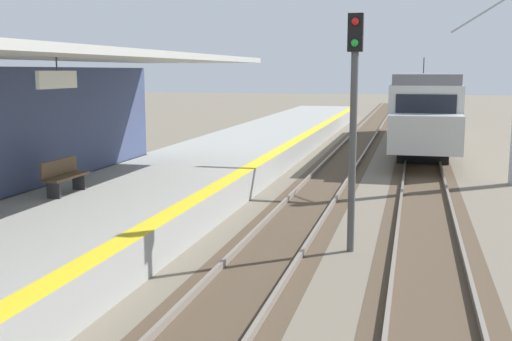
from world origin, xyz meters
name	(u,v)px	position (x,y,z in m)	size (l,w,h in m)	color
station_platform	(133,202)	(-2.50, 16.00, 0.45)	(5.00, 80.00, 0.91)	#999993
track_pair_nearest_platform	(315,196)	(1.90, 20.00, 0.05)	(2.34, 120.00, 0.16)	#4C3D2D
track_pair_middle	(425,202)	(5.30, 20.00, 0.05)	(2.34, 120.00, 0.16)	#4C3D2D
approaching_train	(423,106)	(5.30, 34.76, 2.18)	(2.93, 19.60, 4.76)	silver
rail_signal_post	(354,108)	(3.60, 14.28, 3.19)	(0.32, 0.34, 5.20)	#4C4C4C
catenary_pylon_far_side	(512,82)	(8.13, 24.08, 3.60)	(5.00, 0.40, 7.50)	#9EA3A8
platform_bench	(64,175)	(-3.70, 14.58, 1.37)	(0.45, 1.60, 0.88)	brown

